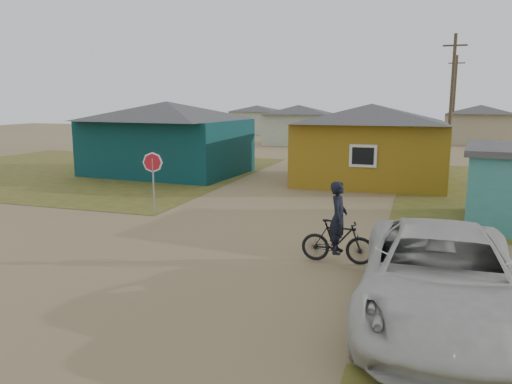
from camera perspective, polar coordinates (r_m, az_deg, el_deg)
ground at (r=12.99m, az=-4.96°, el=-7.92°), size 120.00×120.00×0.00m
grass_nw at (r=31.07m, az=-19.37°, el=2.37°), size 20.00×18.00×0.00m
house_teal at (r=28.27m, az=-10.08°, el=6.23°), size 8.93×7.08×4.00m
house_yellow at (r=25.50m, az=12.93°, el=5.55°), size 7.72×6.76×3.90m
house_pale_west at (r=46.65m, az=4.87°, el=7.75°), size 7.04×6.15×3.60m
house_beige_east at (r=51.59m, az=24.21°, el=7.13°), size 6.95×6.05×3.60m
house_pale_north at (r=60.39m, az=0.11°, el=8.32°), size 6.28×5.81×3.40m
utility_pole_near at (r=33.33m, az=21.43°, el=9.89°), size 1.40×0.20×8.00m
utility_pole_far at (r=49.36m, az=21.71°, el=9.85°), size 1.40×0.20×8.00m
stop_sign at (r=18.24m, az=-11.72°, el=2.67°), size 0.73×0.18×2.26m
cyclist at (r=12.82m, az=9.33°, el=-4.71°), size 1.86×0.67×2.10m
vehicle at (r=9.94m, az=20.37°, el=-9.12°), size 3.04×6.34×1.74m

